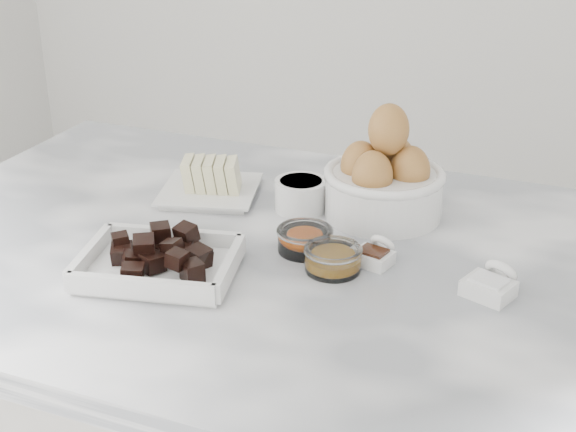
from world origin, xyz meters
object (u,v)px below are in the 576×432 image
object	(u,v)px
honey_bowl	(333,258)
zest_bowl	(305,238)
salt_spoon	(492,284)
chocolate_dish	(159,259)
vanilla_spoon	(375,254)
egg_bowl	(384,180)
sugar_ramekin	(301,194)
butter_plate	(208,182)

from	to	relation	value
honey_bowl	zest_bowl	world-z (taller)	same
honey_bowl	salt_spoon	distance (m)	0.22
zest_bowl	chocolate_dish	bearing A→B (deg)	-138.56
honey_bowl	vanilla_spoon	bearing A→B (deg)	42.76
egg_bowl	salt_spoon	world-z (taller)	egg_bowl
egg_bowl	sugar_ramekin	bearing A→B (deg)	-167.00
zest_bowl	sugar_ramekin	bearing A→B (deg)	113.48
zest_bowl	vanilla_spoon	bearing A→B (deg)	2.05
salt_spoon	honey_bowl	bearing A→B (deg)	-175.48
chocolate_dish	butter_plate	size ratio (longest dim) A/B	1.25
honey_bowl	sugar_ramekin	bearing A→B (deg)	123.55
vanilla_spoon	honey_bowl	bearing A→B (deg)	-137.24
chocolate_dish	vanilla_spoon	size ratio (longest dim) A/B	3.37
vanilla_spoon	salt_spoon	distance (m)	0.17
zest_bowl	salt_spoon	xyz separation A→B (m)	(0.27, -0.02, -0.00)
butter_plate	salt_spoon	distance (m)	0.52
zest_bowl	salt_spoon	bearing A→B (deg)	-4.95
sugar_ramekin	egg_bowl	world-z (taller)	egg_bowl
sugar_ramekin	honey_bowl	size ratio (longest dim) A/B	1.03
chocolate_dish	sugar_ramekin	world-z (taller)	chocolate_dish
butter_plate	zest_bowl	bearing A→B (deg)	-29.81
butter_plate	vanilla_spoon	bearing A→B (deg)	-20.69
zest_bowl	vanilla_spoon	size ratio (longest dim) A/B	1.16
chocolate_dish	zest_bowl	world-z (taller)	chocolate_dish
egg_bowl	salt_spoon	size ratio (longest dim) A/B	2.19
zest_bowl	salt_spoon	world-z (taller)	salt_spoon
sugar_ramekin	egg_bowl	distance (m)	0.14
zest_bowl	salt_spoon	size ratio (longest dim) A/B	0.95
vanilla_spoon	zest_bowl	bearing A→B (deg)	-177.95
egg_bowl	salt_spoon	xyz separation A→B (m)	(0.20, -0.19, -0.04)
egg_bowl	vanilla_spoon	xyz separation A→B (m)	(0.04, -0.16, -0.05)
chocolate_dish	egg_bowl	size ratio (longest dim) A/B	1.25
vanilla_spoon	egg_bowl	bearing A→B (deg)	102.31
honey_bowl	zest_bowl	size ratio (longest dim) A/B	0.99
honey_bowl	egg_bowl	bearing A→B (deg)	86.33
butter_plate	salt_spoon	size ratio (longest dim) A/B	2.20
chocolate_dish	zest_bowl	distance (m)	0.21
vanilla_spoon	salt_spoon	bearing A→B (deg)	-9.32
egg_bowl	honey_bowl	distance (m)	0.21
sugar_ramekin	salt_spoon	bearing A→B (deg)	-25.49
egg_bowl	zest_bowl	distance (m)	0.18
chocolate_dish	vanilla_spoon	xyz separation A→B (m)	(0.27, 0.15, -0.01)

